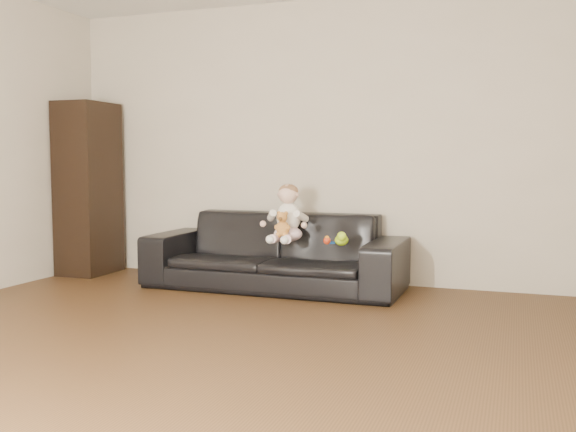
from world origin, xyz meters
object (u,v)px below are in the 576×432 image
at_px(baby, 287,216).
at_px(toy_rattle, 327,241).
at_px(cabinet, 89,189).
at_px(toy_blue_disc, 330,243).
at_px(teddy_bear, 282,224).
at_px(sofa, 275,251).
at_px(toy_green, 342,240).

height_order(baby, toy_rattle, baby).
bearing_deg(toy_rattle, baby, 171.94).
bearing_deg(cabinet, toy_rattle, -7.15).
distance_m(baby, toy_blue_disc, 0.43).
bearing_deg(teddy_bear, toy_blue_disc, 7.26).
relative_size(sofa, toy_blue_disc, 26.17).
relative_size(sofa, toy_green, 16.95).
height_order(sofa, teddy_bear, teddy_bear).
height_order(sofa, toy_green, sofa).
bearing_deg(toy_green, toy_blue_disc, 137.53).
bearing_deg(cabinet, toy_blue_disc, -5.50).
height_order(cabinet, toy_blue_disc, cabinet).
xyz_separation_m(teddy_bear, toy_green, (0.49, 0.05, -0.12)).
relative_size(baby, toy_rattle, 7.99).
xyz_separation_m(sofa, baby, (0.16, -0.12, 0.32)).
bearing_deg(teddy_bear, baby, 75.99).
height_order(baby, toy_green, baby).
bearing_deg(toy_rattle, toy_blue_disc, 83.01).
height_order(toy_green, toy_blue_disc, toy_green).
xyz_separation_m(baby, toy_blue_disc, (0.38, 0.02, -0.21)).
xyz_separation_m(cabinet, baby, (2.19, -0.22, -0.20)).
distance_m(teddy_bear, toy_green, 0.51).
relative_size(baby, teddy_bear, 2.35).
xyz_separation_m(toy_rattle, toy_blue_disc, (0.01, 0.07, -0.02)).
xyz_separation_m(cabinet, toy_blue_disc, (2.56, -0.20, -0.41)).
distance_m(baby, teddy_bear, 0.16).
height_order(teddy_bear, toy_blue_disc, teddy_bear).
bearing_deg(cabinet, teddy_bear, -10.63).
distance_m(sofa, toy_green, 0.72).
distance_m(teddy_bear, toy_blue_disc, 0.43).
bearing_deg(toy_green, sofa, 161.99).
xyz_separation_m(sofa, teddy_bear, (0.17, -0.27, 0.27)).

